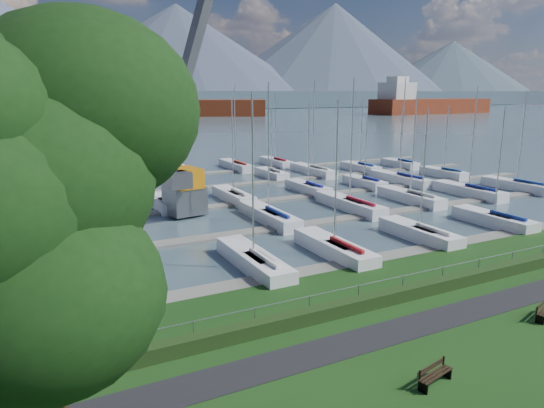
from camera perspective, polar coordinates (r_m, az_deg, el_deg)
path at (r=25.09m, az=16.18°, el=-13.65°), size 160.00×2.00×0.04m
water at (r=279.75m, az=-24.03°, el=9.56°), size 800.00×540.00×0.20m
hedge at (r=26.69m, az=12.38°, el=-10.95°), size 80.00×0.70×0.70m
fence at (r=26.65m, az=11.92°, el=-8.98°), size 80.00×0.04×0.04m
foothill at (r=349.47m, az=-24.83°, el=11.01°), size 900.00×80.00×12.00m
mountains at (r=425.82m, az=-24.83°, el=16.66°), size 1190.00×360.00×115.00m
docks at (r=49.07m, az=-7.43°, el=-0.38°), size 90.00×41.60×0.25m
bench_left at (r=20.80m, az=18.57°, el=-18.48°), size 1.85×0.78×0.85m
bench_right at (r=28.28m, az=29.40°, el=-10.85°), size 1.84×0.95×0.85m
tree at (r=12.26m, az=-27.43°, el=2.10°), size 8.48×7.80×13.56m
crane at (r=46.87m, az=-10.34°, el=5.78°), size 6.48×13.21×22.35m
cargo_ship_mid at (r=246.40m, az=-13.03°, el=10.95°), size 92.81×51.90×21.50m
cargo_ship_east at (r=281.69m, az=17.67°, el=10.94°), size 75.98×22.16×21.50m
sailboat_fleet at (r=50.66m, az=-9.93°, el=6.43°), size 74.32×50.44×13.44m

